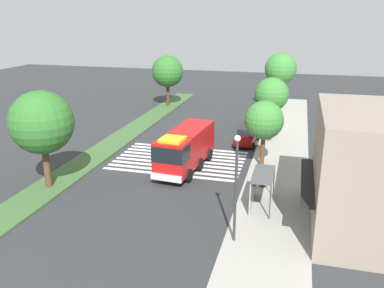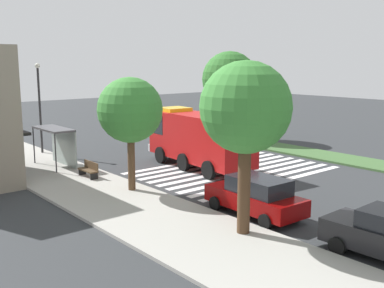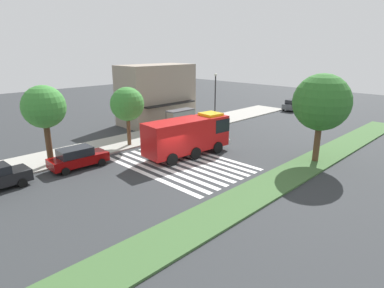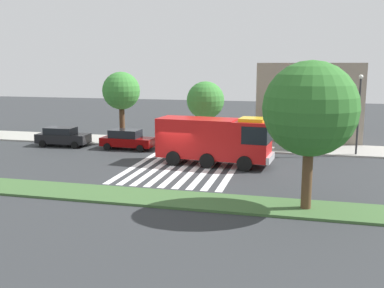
{
  "view_description": "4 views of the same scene",
  "coord_description": "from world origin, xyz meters",
  "px_view_note": "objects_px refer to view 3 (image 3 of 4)",
  "views": [
    {
      "loc": [
        34.43,
        10.13,
        12.94
      ],
      "look_at": [
        0.71,
        1.2,
        1.66
      ],
      "focal_mm": 37.86,
      "sensor_mm": 36.0,
      "label": 1
    },
    {
      "loc": [
        -19.03,
        19.99,
        6.67
      ],
      "look_at": [
        2.51,
        1.91,
        1.66
      ],
      "focal_mm": 42.92,
      "sensor_mm": 36.0,
      "label": 2
    },
    {
      "loc": [
        -17.18,
        -19.12,
        9.56
      ],
      "look_at": [
        2.82,
        0.7,
        1.18
      ],
      "focal_mm": 30.16,
      "sensor_mm": 36.0,
      "label": 3
    },
    {
      "loc": [
        8.85,
        -30.47,
        7.41
      ],
      "look_at": [
        0.98,
        1.34,
        1.47
      ],
      "focal_mm": 41.14,
      "sensor_mm": 36.0,
      "label": 4
    }
  ],
  "objects_px": {
    "median_tree_west": "(322,103)",
    "parked_car_east": "(293,105)",
    "parked_car_mid": "(78,158)",
    "bench_near_shelter": "(156,133)",
    "sidewalk_tree_west": "(44,108)",
    "bus_stop_shelter": "(182,116)",
    "street_lamp": "(215,95)",
    "fire_truck": "(190,134)",
    "sidewalk_tree_center": "(127,104)"
  },
  "relations": [
    {
      "from": "parked_car_mid",
      "to": "bench_near_shelter",
      "type": "relative_size",
      "value": 2.97
    },
    {
      "from": "fire_truck",
      "to": "median_tree_west",
      "type": "height_order",
      "value": "median_tree_west"
    },
    {
      "from": "sidewalk_tree_center",
      "to": "parked_car_mid",
      "type": "bearing_deg",
      "value": -161.61
    },
    {
      "from": "bench_near_shelter",
      "to": "street_lamp",
      "type": "distance_m",
      "value": 9.54
    },
    {
      "from": "fire_truck",
      "to": "median_tree_west",
      "type": "bearing_deg",
      "value": -50.05
    },
    {
      "from": "street_lamp",
      "to": "median_tree_west",
      "type": "height_order",
      "value": "median_tree_west"
    },
    {
      "from": "sidewalk_tree_west",
      "to": "parked_car_mid",
      "type": "bearing_deg",
      "value": -58.29
    },
    {
      "from": "median_tree_west",
      "to": "parked_car_east",
      "type": "bearing_deg",
      "value": 32.27
    },
    {
      "from": "parked_car_mid",
      "to": "bus_stop_shelter",
      "type": "distance_m",
      "value": 14.75
    },
    {
      "from": "parked_car_mid",
      "to": "bench_near_shelter",
      "type": "distance_m",
      "value": 10.81
    },
    {
      "from": "bus_stop_shelter",
      "to": "sidewalk_tree_center",
      "type": "xyz_separation_m",
      "value": [
        -7.87,
        -0.43,
        2.39
      ]
    },
    {
      "from": "street_lamp",
      "to": "sidewalk_tree_center",
      "type": "distance_m",
      "value": 12.77
    },
    {
      "from": "bench_near_shelter",
      "to": "sidewalk_tree_west",
      "type": "relative_size",
      "value": 0.24
    },
    {
      "from": "bus_stop_shelter",
      "to": "sidewalk_tree_center",
      "type": "relative_size",
      "value": 0.6
    },
    {
      "from": "median_tree_west",
      "to": "street_lamp",
      "type": "bearing_deg",
      "value": 74.84
    },
    {
      "from": "parked_car_mid",
      "to": "sidewalk_tree_center",
      "type": "bearing_deg",
      "value": 20.54
    },
    {
      "from": "street_lamp",
      "to": "bus_stop_shelter",
      "type": "bearing_deg",
      "value": 170.37
    },
    {
      "from": "fire_truck",
      "to": "street_lamp",
      "type": "bearing_deg",
      "value": 35.06
    },
    {
      "from": "median_tree_west",
      "to": "sidewalk_tree_center",
      "type": "bearing_deg",
      "value": 119.05
    },
    {
      "from": "sidewalk_tree_center",
      "to": "median_tree_west",
      "type": "distance_m",
      "value": 17.84
    },
    {
      "from": "street_lamp",
      "to": "sidewalk_tree_west",
      "type": "xyz_separation_m",
      "value": [
        -20.73,
        0.4,
        1.02
      ]
    },
    {
      "from": "bus_stop_shelter",
      "to": "sidewalk_tree_center",
      "type": "height_order",
      "value": "sidewalk_tree_center"
    },
    {
      "from": "bus_stop_shelter",
      "to": "fire_truck",
      "type": "bearing_deg",
      "value": -129.24
    },
    {
      "from": "fire_truck",
      "to": "median_tree_west",
      "type": "relative_size",
      "value": 1.17
    },
    {
      "from": "fire_truck",
      "to": "parked_car_east",
      "type": "xyz_separation_m",
      "value": [
        27.53,
        4.2,
        -1.12
      ]
    },
    {
      "from": "fire_truck",
      "to": "sidewalk_tree_center",
      "type": "height_order",
      "value": "sidewalk_tree_center"
    },
    {
      "from": "parked_car_east",
      "to": "median_tree_west",
      "type": "relative_size",
      "value": 0.57
    },
    {
      "from": "bus_stop_shelter",
      "to": "bench_near_shelter",
      "type": "relative_size",
      "value": 2.19
    },
    {
      "from": "bench_near_shelter",
      "to": "median_tree_west",
      "type": "distance_m",
      "value": 17.34
    },
    {
      "from": "bench_near_shelter",
      "to": "street_lamp",
      "type": "bearing_deg",
      "value": -5.37
    },
    {
      "from": "bus_stop_shelter",
      "to": "sidewalk_tree_center",
      "type": "bearing_deg",
      "value": -176.88
    },
    {
      "from": "street_lamp",
      "to": "bench_near_shelter",
      "type": "bearing_deg",
      "value": 174.63
    },
    {
      "from": "fire_truck",
      "to": "street_lamp",
      "type": "relative_size",
      "value": 1.35
    },
    {
      "from": "parked_car_east",
      "to": "sidewalk_tree_center",
      "type": "height_order",
      "value": "sidewalk_tree_center"
    },
    {
      "from": "parked_car_mid",
      "to": "sidewalk_tree_west",
      "type": "height_order",
      "value": "sidewalk_tree_west"
    },
    {
      "from": "fire_truck",
      "to": "parked_car_east",
      "type": "bearing_deg",
      "value": 13.9
    },
    {
      "from": "street_lamp",
      "to": "sidewalk_tree_west",
      "type": "bearing_deg",
      "value": 178.89
    },
    {
      "from": "parked_car_mid",
      "to": "sidewalk_tree_west",
      "type": "relative_size",
      "value": 0.72
    },
    {
      "from": "parked_car_east",
      "to": "bench_near_shelter",
      "type": "relative_size",
      "value": 2.67
    },
    {
      "from": "sidewalk_tree_west",
      "to": "parked_car_east",
      "type": "bearing_deg",
      "value": -3.33
    },
    {
      "from": "parked_car_mid",
      "to": "median_tree_west",
      "type": "bearing_deg",
      "value": -39.09
    },
    {
      "from": "parked_car_east",
      "to": "street_lamp",
      "type": "distance_m",
      "value": 17.43
    },
    {
      "from": "parked_car_mid",
      "to": "street_lamp",
      "type": "bearing_deg",
      "value": 7.45
    },
    {
      "from": "parked_car_east",
      "to": "sidewalk_tree_west",
      "type": "xyz_separation_m",
      "value": [
        -37.79,
        2.2,
        4.07
      ]
    },
    {
      "from": "bus_stop_shelter",
      "to": "street_lamp",
      "type": "relative_size",
      "value": 0.54
    },
    {
      "from": "sidewalk_tree_center",
      "to": "median_tree_west",
      "type": "xyz_separation_m",
      "value": [
        8.65,
        -15.57,
        0.96
      ]
    },
    {
      "from": "parked_car_mid",
      "to": "bench_near_shelter",
      "type": "height_order",
      "value": "parked_car_mid"
    },
    {
      "from": "parked_car_east",
      "to": "sidewalk_tree_west",
      "type": "height_order",
      "value": "sidewalk_tree_west"
    },
    {
      "from": "sidewalk_tree_west",
      "to": "median_tree_west",
      "type": "height_order",
      "value": "median_tree_west"
    },
    {
      "from": "bench_near_shelter",
      "to": "sidewalk_tree_center",
      "type": "bearing_deg",
      "value": -173.59
    }
  ]
}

